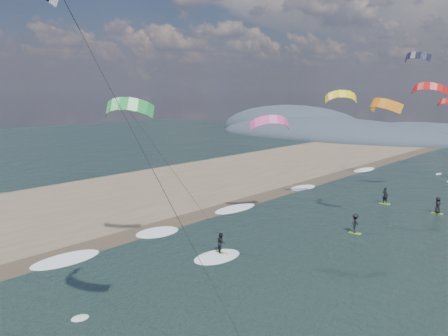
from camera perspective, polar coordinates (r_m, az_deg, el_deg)
The scene contains 8 objects.
sand_strip at distance 51.31m, azimuth -21.86°, elevation -5.41°, with size 26.00×240.00×0.00m, color brown.
wet_sand_strip at distance 41.49m, azimuth -13.75°, elevation -8.38°, with size 3.00×240.00×0.00m, color #382D23.
coastal_hills at distance 138.06m, azimuth 11.38°, elevation 3.83°, with size 80.00×41.00×15.00m.
kitesurfer_near_a at distance 17.20m, azimuth -14.86°, elevation 11.45°, with size 7.77×8.54×17.16m.
kitesurfer_near_b at distance 34.90m, azimuth -7.66°, elevation 1.37°, with size 6.93×8.80×12.42m.
far_kitesurfers at distance 49.49m, azimuth 18.30°, elevation -4.70°, with size 6.77×13.23×1.78m.
bg_kite_field at distance 69.18m, azimuth 23.52°, elevation 7.41°, with size 14.91×70.72×10.17m.
shoreline_surf at distance 43.49m, azimuth -7.74°, elevation -7.38°, with size 2.40×79.40×0.11m.
Camera 1 is at (19.97, -13.42, 12.29)m, focal length 40.00 mm.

